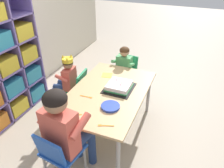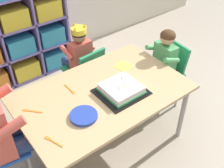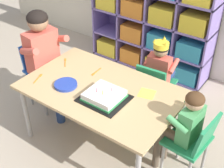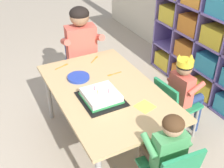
{
  "view_description": "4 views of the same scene",
  "coord_description": "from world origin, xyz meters",
  "px_view_note": "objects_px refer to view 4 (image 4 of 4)",
  "views": [
    {
      "loc": [
        -1.86,
        -0.8,
        1.91
      ],
      "look_at": [
        0.07,
        -0.02,
        0.66
      ],
      "focal_mm": 34.73,
      "sensor_mm": 36.0,
      "label": 1
    },
    {
      "loc": [
        -0.9,
        -1.28,
        1.93
      ],
      "look_at": [
        0.08,
        -0.01,
        0.64
      ],
      "focal_mm": 43.75,
      "sensor_mm": 36.0,
      "label": 2
    },
    {
      "loc": [
        1.27,
        -1.6,
        2.1
      ],
      "look_at": [
        0.09,
        0.03,
        0.66
      ],
      "focal_mm": 49.99,
      "sensor_mm": 36.0,
      "label": 3
    },
    {
      "loc": [
        1.7,
        -0.82,
        1.88
      ],
      "look_at": [
        0.03,
        0.04,
        0.65
      ],
      "focal_mm": 44.94,
      "sensor_mm": 36.0,
      "label": 4
    }
  ],
  "objects_px": {
    "child_with_crown": "(185,87)",
    "fork_near_cake_tray": "(114,74)",
    "classroom_chair_blue": "(173,104)",
    "guest_at_table_side": "(165,148)",
    "classroom_chair_adult_side": "(81,62)",
    "fork_at_table_front_edge": "(62,66)",
    "adult_helper_seated": "(83,47)",
    "paper_plate_stack": "(78,77)",
    "fork_near_child_seat": "(95,59)",
    "birthday_cake_on_tray": "(101,96)",
    "activity_table": "(106,95)"
  },
  "relations": [
    {
      "from": "child_with_crown",
      "to": "fork_near_cake_tray",
      "type": "relative_size",
      "value": 6.06
    },
    {
      "from": "classroom_chair_blue",
      "to": "guest_at_table_side",
      "type": "distance_m",
      "value": 0.72
    },
    {
      "from": "classroom_chair_adult_side",
      "to": "fork_at_table_front_edge",
      "type": "distance_m",
      "value": 0.46
    },
    {
      "from": "classroom_chair_blue",
      "to": "fork_at_table_front_edge",
      "type": "xyz_separation_m",
      "value": [
        -0.73,
        -0.76,
        0.21
      ]
    },
    {
      "from": "classroom_chair_blue",
      "to": "classroom_chair_adult_side",
      "type": "distance_m",
      "value": 1.13
    },
    {
      "from": "classroom_chair_adult_side",
      "to": "adult_helper_seated",
      "type": "bearing_deg",
      "value": -90.0
    },
    {
      "from": "paper_plate_stack",
      "to": "guest_at_table_side",
      "type": "bearing_deg",
      "value": 12.56
    },
    {
      "from": "fork_near_cake_tray",
      "to": "classroom_chair_blue",
      "type": "bearing_deg",
      "value": -46.39
    },
    {
      "from": "fork_near_child_seat",
      "to": "classroom_chair_adult_side",
      "type": "bearing_deg",
      "value": -126.18
    },
    {
      "from": "guest_at_table_side",
      "to": "fork_near_cake_tray",
      "type": "distance_m",
      "value": 0.9
    },
    {
      "from": "adult_helper_seated",
      "to": "birthday_cake_on_tray",
      "type": "xyz_separation_m",
      "value": [
        0.82,
        -0.19,
        -0.02
      ]
    },
    {
      "from": "child_with_crown",
      "to": "guest_at_table_side",
      "type": "xyz_separation_m",
      "value": [
        0.51,
        -0.59,
        0.01
      ]
    },
    {
      "from": "birthday_cake_on_tray",
      "to": "fork_near_cake_tray",
      "type": "distance_m",
      "value": 0.39
    },
    {
      "from": "guest_at_table_side",
      "to": "fork_near_child_seat",
      "type": "xyz_separation_m",
      "value": [
        -1.22,
        0.06,
        0.06
      ]
    },
    {
      "from": "child_with_crown",
      "to": "fork_at_table_front_edge",
      "type": "xyz_separation_m",
      "value": [
        -0.72,
        -0.86,
        0.07
      ]
    },
    {
      "from": "classroom_chair_blue",
      "to": "fork_near_child_seat",
      "type": "xyz_separation_m",
      "value": [
        -0.72,
        -0.43,
        0.21
      ]
    },
    {
      "from": "birthday_cake_on_tray",
      "to": "paper_plate_stack",
      "type": "bearing_deg",
      "value": -173.22
    },
    {
      "from": "child_with_crown",
      "to": "paper_plate_stack",
      "type": "height_order",
      "value": "child_with_crown"
    },
    {
      "from": "classroom_chair_blue",
      "to": "paper_plate_stack",
      "type": "bearing_deg",
      "value": 51.92
    },
    {
      "from": "classroom_chair_blue",
      "to": "adult_helper_seated",
      "type": "distance_m",
      "value": 1.07
    },
    {
      "from": "child_with_crown",
      "to": "guest_at_table_side",
      "type": "distance_m",
      "value": 0.78
    },
    {
      "from": "classroom_chair_blue",
      "to": "fork_near_cake_tray",
      "type": "xyz_separation_m",
      "value": [
        -0.39,
        -0.4,
        0.21
      ]
    },
    {
      "from": "fork_near_cake_tray",
      "to": "guest_at_table_side",
      "type": "bearing_deg",
      "value": -97.83
    },
    {
      "from": "adult_helper_seated",
      "to": "fork_at_table_front_edge",
      "type": "height_order",
      "value": "adult_helper_seated"
    },
    {
      "from": "classroom_chair_blue",
      "to": "fork_at_table_front_edge",
      "type": "distance_m",
      "value": 1.07
    },
    {
      "from": "classroom_chair_adult_side",
      "to": "birthday_cake_on_tray",
      "type": "relative_size",
      "value": 1.92
    },
    {
      "from": "child_with_crown",
      "to": "fork_near_child_seat",
      "type": "height_order",
      "value": "child_with_crown"
    },
    {
      "from": "guest_at_table_side",
      "to": "fork_at_table_front_edge",
      "type": "relative_size",
      "value": 5.95
    },
    {
      "from": "activity_table",
      "to": "birthday_cake_on_tray",
      "type": "distance_m",
      "value": 0.16
    },
    {
      "from": "classroom_chair_adult_side",
      "to": "guest_at_table_side",
      "type": "relative_size",
      "value": 0.81
    },
    {
      "from": "classroom_chair_blue",
      "to": "fork_near_child_seat",
      "type": "distance_m",
      "value": 0.86
    },
    {
      "from": "fork_near_cake_tray",
      "to": "activity_table",
      "type": "bearing_deg",
      "value": -134.55
    },
    {
      "from": "classroom_chair_blue",
      "to": "birthday_cake_on_tray",
      "type": "bearing_deg",
      "value": 76.92
    },
    {
      "from": "activity_table",
      "to": "birthday_cake_on_tray",
      "type": "bearing_deg",
      "value": -41.49
    },
    {
      "from": "guest_at_table_side",
      "to": "birthday_cake_on_tray",
      "type": "relative_size",
      "value": 2.36
    },
    {
      "from": "paper_plate_stack",
      "to": "classroom_chair_blue",
      "type": "bearing_deg",
      "value": 56.61
    },
    {
      "from": "guest_at_table_side",
      "to": "fork_at_table_front_edge",
      "type": "distance_m",
      "value": 1.26
    },
    {
      "from": "fork_near_child_seat",
      "to": "fork_at_table_front_edge",
      "type": "height_order",
      "value": "same"
    },
    {
      "from": "activity_table",
      "to": "fork_at_table_front_edge",
      "type": "distance_m",
      "value": 0.56
    },
    {
      "from": "child_with_crown",
      "to": "fork_near_child_seat",
      "type": "relative_size",
      "value": 7.13
    },
    {
      "from": "adult_helper_seated",
      "to": "fork_near_child_seat",
      "type": "relative_size",
      "value": 8.82
    },
    {
      "from": "paper_plate_stack",
      "to": "fork_near_child_seat",
      "type": "height_order",
      "value": "paper_plate_stack"
    },
    {
      "from": "classroom_chair_adult_side",
      "to": "guest_at_table_side",
      "type": "height_order",
      "value": "guest_at_table_side"
    },
    {
      "from": "fork_near_cake_tray",
      "to": "paper_plate_stack",
      "type": "bearing_deg",
      "value": 164.0
    },
    {
      "from": "classroom_chair_blue",
      "to": "fork_at_table_front_edge",
      "type": "bearing_deg",
      "value": 41.36
    },
    {
      "from": "activity_table",
      "to": "paper_plate_stack",
      "type": "bearing_deg",
      "value": -152.45
    },
    {
      "from": "activity_table",
      "to": "fork_near_child_seat",
      "type": "relative_size",
      "value": 10.86
    },
    {
      "from": "activity_table",
      "to": "fork_near_cake_tray",
      "type": "xyz_separation_m",
      "value": [
        -0.18,
        0.17,
        0.05
      ]
    },
    {
      "from": "classroom_chair_adult_side",
      "to": "classroom_chair_blue",
      "type": "bearing_deg",
      "value": -58.77
    },
    {
      "from": "guest_at_table_side",
      "to": "classroom_chair_blue",
      "type": "bearing_deg",
      "value": -128.9
    }
  ]
}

